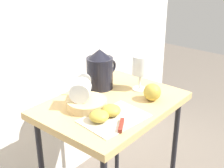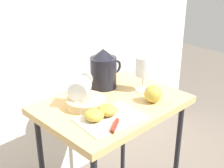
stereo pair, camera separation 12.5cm
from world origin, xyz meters
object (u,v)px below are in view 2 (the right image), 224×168
object	(u,v)px
apple_whole	(153,94)
apple_half_right	(108,110)
table	(112,117)
apple_half_left	(94,115)
knife	(117,122)
wine_glass_tipped_near	(80,88)
pitcher	(104,72)
wine_glass_upright	(143,68)
basket_tray	(86,102)

from	to	relation	value
apple_whole	apple_half_right	bearing A→B (deg)	168.03
table	apple_half_left	world-z (taller)	apple_half_left
apple_whole	knife	world-z (taller)	apple_whole
knife	wine_glass_tipped_near	bearing A→B (deg)	90.62
table	pitcher	world-z (taller)	pitcher
wine_glass_upright	wine_glass_tipped_near	xyz separation A→B (m)	(-0.29, 0.08, -0.03)
table	wine_glass_upright	xyz separation A→B (m)	(0.17, -0.02, 0.18)
wine_glass_tipped_near	apple_half_right	size ratio (longest dim) A/B	2.15
pitcher	apple_half_right	distance (m)	0.27
apple_half_right	knife	bearing A→B (deg)	-104.59
pitcher	apple_whole	distance (m)	0.26
wine_glass_upright	apple_half_left	world-z (taller)	wine_glass_upright
table	basket_tray	world-z (taller)	basket_tray
wine_glass_tipped_near	apple_half_right	world-z (taller)	wine_glass_tipped_near
basket_tray	wine_glass_tipped_near	size ratio (longest dim) A/B	1.02
knife	apple_whole	bearing A→B (deg)	5.03
apple_half_left	apple_half_right	bearing A→B (deg)	-5.59
pitcher	wine_glass_tipped_near	world-z (taller)	pitcher
wine_glass_upright	table	bearing A→B (deg)	174.30
basket_tray	pitcher	xyz separation A→B (m)	(0.18, 0.09, 0.06)
wine_glass_tipped_near	table	bearing A→B (deg)	-30.55
apple_half_left	basket_tray	bearing A→B (deg)	64.69
table	apple_half_right	xyz separation A→B (m)	(-0.09, -0.07, 0.10)
wine_glass_tipped_near	apple_half_left	bearing A→B (deg)	-108.07
apple_whole	pitcher	bearing A→B (deg)	99.16
apple_half_left	apple_half_right	distance (m)	0.06
table	basket_tray	xyz separation A→B (m)	(-0.10, 0.04, 0.09)
basket_tray	wine_glass_upright	size ratio (longest dim) A/B	1.01
wine_glass_upright	pitcher	bearing A→B (deg)	122.27
table	basket_tray	size ratio (longest dim) A/B	4.25
apple_whole	wine_glass_tipped_near	bearing A→B (deg)	141.32
wine_glass_tipped_near	knife	distance (m)	0.22
apple_half_right	knife	size ratio (longest dim) A/B	0.40
pitcher	apple_half_left	bearing A→B (deg)	-139.28
knife	pitcher	bearing A→B (deg)	55.39
table	pitcher	xyz separation A→B (m)	(0.08, 0.13, 0.15)
wine_glass_tipped_near	basket_tray	bearing A→B (deg)	-69.55
apple_half_left	knife	xyz separation A→B (m)	(0.05, -0.07, -0.02)
wine_glass_upright	wine_glass_tipped_near	bearing A→B (deg)	163.69
table	apple_half_right	distance (m)	0.15
pitcher	knife	xyz separation A→B (m)	(-0.19, -0.27, -0.07)
apple_half_right	apple_whole	world-z (taller)	apple_whole
basket_tray	pitcher	distance (m)	0.21
basket_tray	knife	size ratio (longest dim) A/B	0.87
apple_half_right	wine_glass_upright	bearing A→B (deg)	11.94
basket_tray	knife	distance (m)	0.18
pitcher	knife	world-z (taller)	pitcher
table	apple_whole	world-z (taller)	apple_whole
wine_glass_upright	knife	size ratio (longest dim) A/B	0.86
pitcher	wine_glass_upright	world-z (taller)	pitcher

